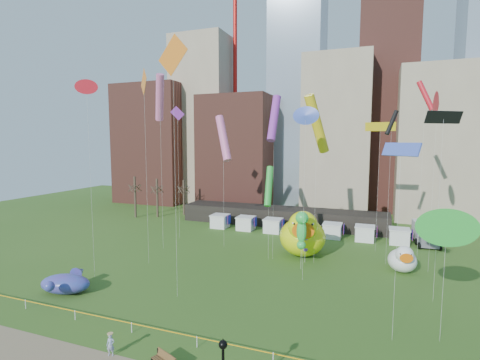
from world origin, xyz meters
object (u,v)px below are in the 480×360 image
at_px(big_duck, 303,235).
at_px(woman, 111,345).
at_px(small_duck, 403,259).
at_px(whale_inflatable, 66,283).
at_px(seahorse_green, 301,227).
at_px(seahorse_purple, 305,234).
at_px(box_truck, 425,233).

distance_m(big_duck, woman, 29.37).
bearing_deg(small_duck, whale_inflatable, -156.85).
height_order(seahorse_green, seahorse_purple, seahorse_green).
xyz_separation_m(seahorse_purple, woman, (-9.48, -25.38, -2.92)).
xyz_separation_m(whale_inflatable, woman, (11.97, -7.41, -0.21)).
height_order(seahorse_green, woman, seahorse_green).
height_order(big_duck, whale_inflatable, big_duck).
xyz_separation_m(small_duck, seahorse_purple, (-11.59, -0.76, 2.16)).
bearing_deg(seahorse_purple, woman, -97.03).
bearing_deg(big_duck, whale_inflatable, -146.60).
xyz_separation_m(big_duck, seahorse_green, (0.82, -5.14, 2.24)).
height_order(big_duck, seahorse_purple, big_duck).
bearing_deg(seahorse_green, box_truck, 28.47).
height_order(seahorse_purple, whale_inflatable, seahorse_purple).
relative_size(small_duck, woman, 2.89).
bearing_deg(box_truck, woman, -126.27).
bearing_deg(whale_inflatable, small_duck, 14.66).
bearing_deg(woman, big_duck, 54.97).
relative_size(seahorse_green, whale_inflatable, 1.09).
bearing_deg(box_truck, small_duck, -109.96).
bearing_deg(seahorse_green, woman, -133.33).
bearing_deg(big_duck, seahorse_purple, -83.90).
relative_size(big_duck, box_truck, 1.21).
xyz_separation_m(big_duck, seahorse_purple, (0.83, -2.60, 0.72)).
distance_m(seahorse_purple, whale_inflatable, 28.11).
bearing_deg(whale_inflatable, seahorse_green, 20.85).
distance_m(big_duck, small_duck, 12.63).
distance_m(small_duck, whale_inflatable, 37.98).
distance_m(small_duck, box_truck, 15.39).
relative_size(whale_inflatable, box_truck, 0.87).
distance_m(small_duck, woman, 33.58).
xyz_separation_m(small_duck, woman, (-21.07, -26.14, -0.76)).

